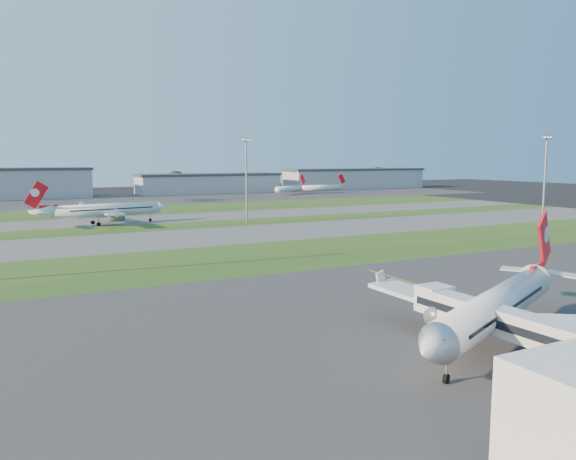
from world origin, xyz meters
TOP-DOWN VIEW (x-y plane):
  - ground at (0.00, 0.00)m, footprint 700.00×700.00m
  - apron_near at (0.00, 0.00)m, footprint 300.00×70.00m
  - grass_strip_a at (0.00, 52.00)m, footprint 300.00×34.00m
  - taxiway_a at (0.00, 85.00)m, footprint 300.00×32.00m
  - grass_strip_b at (0.00, 110.00)m, footprint 300.00×18.00m
  - taxiway_b at (0.00, 132.00)m, footprint 300.00×26.00m
  - grass_strip_c at (0.00, 165.00)m, footprint 300.00×40.00m
  - apron_far at (0.00, 225.00)m, footprint 400.00×80.00m
  - yellow_line at (5.00, 0.00)m, footprint 0.25×60.00m
  - jet_bridge at (-9.81, -15.24)m, footprint 4.20×26.90m
  - airliner_parked at (-6.48, -8.84)m, footprint 34.71×29.58m
  - airliner_taxiing at (-24.03, 124.09)m, footprint 38.64×32.53m
  - mini_jet_near at (90.94, 223.41)m, footprint 25.76×15.57m
  - mini_jet_far at (112.31, 224.12)m, footprint 28.62×3.79m
  - light_mast_centre at (15.00, 108.00)m, footprint 3.20×0.70m
  - light_mast_east at (78.00, 52.00)m, footprint 3.20×0.70m
  - hangar_west at (-45.00, 255.00)m, footprint 71.40×23.00m
  - hangar_east at (55.00, 255.00)m, footprint 81.60×23.00m
  - hangar_far_east at (155.00, 255.00)m, footprint 96.90×23.00m
  - tree_mid_west at (-20.00, 266.00)m, footprint 9.90×9.90m
  - tree_mid_east at (40.00, 269.00)m, footprint 11.55×11.55m
  - tree_east at (115.00, 267.00)m, footprint 10.45×10.45m
  - tree_far_east at (185.00, 271.00)m, footprint 12.65×12.65m

SIDE VIEW (x-z plane):
  - ground at x=0.00m, z-range 0.00..0.00m
  - yellow_line at x=5.00m, z-range -0.01..0.01m
  - apron_near at x=0.00m, z-range 0.00..0.01m
  - grass_strip_a at x=0.00m, z-range 0.00..0.01m
  - taxiway_a at x=0.00m, z-range 0.00..0.01m
  - grass_strip_b at x=0.00m, z-range 0.00..0.01m
  - taxiway_b at x=0.00m, z-range 0.00..0.01m
  - grass_strip_c at x=0.00m, z-range 0.00..0.01m
  - apron_far at x=0.00m, z-range 0.00..0.01m
  - mini_jet_near at x=90.94m, z-range -1.46..8.02m
  - mini_jet_far at x=112.31m, z-range -1.46..8.02m
  - jet_bridge at x=-9.81m, z-range 0.91..7.11m
  - airliner_parked at x=-6.48m, z-range -1.73..9.90m
  - airliner_taxiing at x=-24.03m, z-range -1.80..10.31m
  - hangar_east at x=55.00m, z-range 0.04..11.24m
  - tree_mid_west at x=-20.00m, z-range 0.44..11.24m
  - tree_east at x=115.00m, z-range 0.46..11.86m
  - hangar_far_east at x=155.00m, z-range 0.04..13.24m
  - tree_mid_east at x=40.00m, z-range 0.51..13.11m
  - tree_far_east at x=185.00m, z-range 0.56..14.36m
  - hangar_west at x=-45.00m, z-range 0.04..15.24m
  - light_mast_centre at x=15.00m, z-range 1.91..27.71m
  - light_mast_east at x=78.00m, z-range 1.91..27.71m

